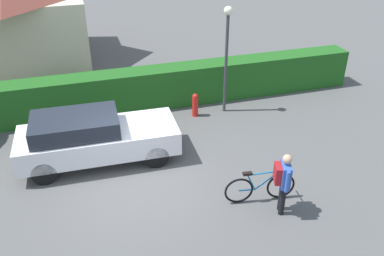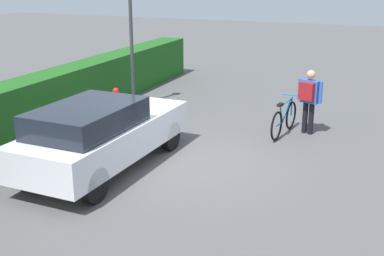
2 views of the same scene
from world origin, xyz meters
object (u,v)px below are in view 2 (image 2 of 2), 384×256
person_rider (309,96)px  fire_hydrant (116,102)px  street_lamp (131,26)px  bicycle (284,119)px  parked_car_near (102,133)px

person_rider → fire_hydrant: person_rider is taller
person_rider → street_lamp: (0.60, 5.21, 1.40)m
bicycle → street_lamp: (0.87, 4.69, 1.98)m
bicycle → person_rider: 0.82m
bicycle → street_lamp: 5.16m
person_rider → street_lamp: 5.43m
parked_car_near → fire_hydrant: (3.45, 1.73, -0.36)m
parked_car_near → bicycle: size_ratio=2.48×
person_rider → street_lamp: size_ratio=0.45×
parked_car_near → fire_hydrant: size_ratio=5.37×
street_lamp → bicycle: bearing=-100.5°
bicycle → street_lamp: size_ratio=0.49×
person_rider → fire_hydrant: bearing=95.1°
parked_car_near → street_lamp: bearing=21.6°
parked_car_near → fire_hydrant: bearing=26.7°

